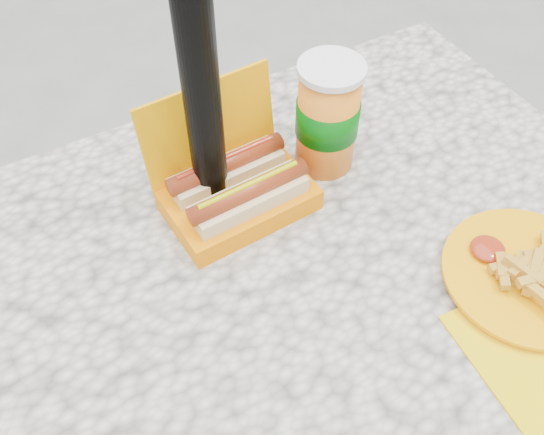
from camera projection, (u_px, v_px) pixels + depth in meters
picnic_table at (264, 318)px, 0.93m from camera, size 1.20×0.80×0.75m
hotdog_box at (236, 188)px, 0.90m from camera, size 0.22×0.18×0.18m
fries_plate at (527, 280)px, 0.83m from camera, size 0.28×0.30×0.05m
soda_cup at (327, 117)px, 0.92m from camera, size 0.10×0.10×0.19m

